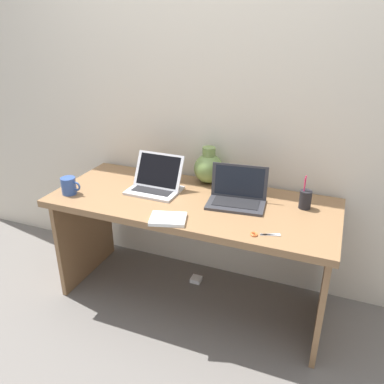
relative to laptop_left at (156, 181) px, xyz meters
The scene contains 11 objects.
ground_plane 0.82m from the laptop_left, 11.89° to the right, with size 6.00×6.00×0.00m, color slate.
back_wall 0.60m from the laptop_left, 52.15° to the left, with size 4.40×0.04×2.40m, color beige.
desk 0.33m from the laptop_left, 11.89° to the right, with size 1.67×0.69×0.71m.
laptop_left is the anchor object (origin of this frame).
laptop_right 0.51m from the laptop_left, ahead, with size 0.34×0.25×0.21m.
green_vase 0.35m from the laptop_left, 41.98° to the left, with size 0.19×0.19×0.24m.
notebook_stack 0.41m from the laptop_left, 55.07° to the right, with size 0.19×0.14×0.02m, color white.
coffee_mug 0.52m from the laptop_left, 151.78° to the right, with size 0.13×0.09×0.10m.
pen_cup 0.89m from the laptop_left, ahead, with size 0.07×0.07×0.19m.
scissors 0.78m from the laptop_left, 23.00° to the right, with size 0.14×0.08×0.01m.
power_brick 0.80m from the laptop_left, 27.75° to the left, with size 0.07×0.07×0.03m, color white.
Camera 1 is at (0.76, -1.91, 1.69)m, focal length 36.37 mm.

